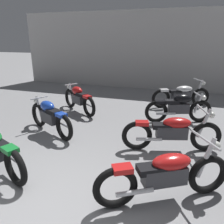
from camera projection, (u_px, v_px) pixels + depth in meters
name	position (u px, v px, depth m)	size (l,w,h in m)	color
ground_plane	(39.00, 219.00, 3.12)	(60.00, 60.00, 0.00)	gray
back_wall	(150.00, 51.00, 10.53)	(13.15, 0.24, 3.60)	#BCBAB7
motorcycle_left_row_1	(50.00, 116.00, 5.81)	(1.80, 1.01, 0.88)	black
motorcycle_left_row_2	(79.00, 98.00, 7.49)	(1.68, 1.22, 0.88)	black
motorcycle_right_row_0	(165.00, 174.00, 3.35)	(1.92, 1.22, 0.97)	black
motorcycle_right_row_1	(172.00, 131.00, 4.89)	(2.11, 0.89, 0.97)	black
motorcycle_right_row_2	(179.00, 107.00, 6.53)	(1.88, 0.81, 0.88)	black
motorcycle_right_row_3	(181.00, 95.00, 8.04)	(1.98, 1.14, 0.97)	black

